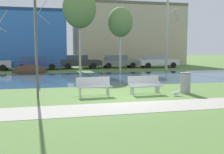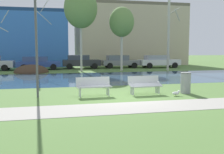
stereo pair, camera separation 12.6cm
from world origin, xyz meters
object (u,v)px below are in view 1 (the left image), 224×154
(streetlamp, at_px, (36,16))
(parked_hatch_third_dark, at_px, (79,61))
(bench_right, at_px, (145,84))
(seagull, at_px, (176,93))
(bench_left, at_px, (94,86))
(parked_wagon_fourth_grey, at_px, (118,61))
(trash_bin, at_px, (185,82))
(parked_sedan_second_blue, at_px, (37,63))
(parked_suv_fifth_white, at_px, (157,61))

(streetlamp, xyz_separation_m, parked_hatch_third_dark, (3.70, 17.04, -2.80))
(bench_right, relative_size, seagull, 3.82)
(bench_left, height_order, parked_wagon_fourth_grey, parked_wagon_fourth_grey)
(trash_bin, relative_size, parked_sedan_second_blue, 0.23)
(seagull, bearing_deg, bench_right, 147.00)
(bench_right, relative_size, streetlamp, 0.30)
(trash_bin, bearing_deg, parked_sedan_second_blue, 114.95)
(trash_bin, distance_m, streetlamp, 7.70)
(parked_sedan_second_blue, xyz_separation_m, parked_wagon_fourth_grey, (8.96, 0.69, 0.03))
(bench_right, height_order, parked_sedan_second_blue, parked_sedan_second_blue)
(trash_bin, height_order, parked_wagon_fourth_grey, parked_wagon_fourth_grey)
(parked_suv_fifth_white, bearing_deg, streetlamp, -127.70)
(trash_bin, bearing_deg, bench_right, 173.80)
(parked_sedan_second_blue, bearing_deg, seagull, -67.98)
(bench_left, bearing_deg, seagull, -12.28)
(seagull, height_order, streetlamp, streetlamp)
(trash_bin, xyz_separation_m, parked_sedan_second_blue, (-7.84, 16.85, 0.20))
(bench_right, height_order, trash_bin, trash_bin)
(trash_bin, xyz_separation_m, streetlamp, (-7.05, 0.44, 3.06))
(bench_left, distance_m, streetlamp, 4.02)
(streetlamp, bearing_deg, parked_sedan_second_blue, 92.76)
(trash_bin, xyz_separation_m, parked_suv_fifth_white, (5.59, 16.79, 0.24))
(seagull, height_order, parked_suv_fifth_white, parked_suv_fifth_white)
(streetlamp, bearing_deg, trash_bin, -3.54)
(parked_wagon_fourth_grey, xyz_separation_m, parked_suv_fifth_white, (4.47, -0.74, 0.00))
(streetlamp, height_order, parked_suv_fifth_white, streetlamp)
(parked_wagon_fourth_grey, bearing_deg, trash_bin, -93.65)
(bench_right, relative_size, parked_sedan_second_blue, 0.37)
(bench_right, bearing_deg, parked_suv_fifth_white, 65.26)
(bench_left, bearing_deg, parked_suv_fifth_white, 58.58)
(parked_sedan_second_blue, relative_size, parked_suv_fifth_white, 0.96)
(bench_left, height_order, parked_suv_fifth_white, parked_suv_fifth_white)
(seagull, bearing_deg, parked_hatch_third_dark, 98.06)
(bench_right, distance_m, parked_wagon_fourth_grey, 17.60)
(parked_sedan_second_blue, bearing_deg, bench_right, -70.77)
(bench_right, xyz_separation_m, parked_suv_fifth_white, (7.63, 16.57, 0.30))
(seagull, xyz_separation_m, parked_sedan_second_blue, (-7.05, 17.44, 0.60))
(bench_right, height_order, streetlamp, streetlamp)
(bench_right, height_order, parked_wagon_fourth_grey, parked_wagon_fourth_grey)
(trash_bin, relative_size, parked_wagon_fourth_grey, 0.24)
(bench_left, xyz_separation_m, parked_wagon_fourth_grey, (5.65, 17.31, 0.29))
(bench_left, bearing_deg, streetlamp, 175.14)
(trash_bin, relative_size, seagull, 2.41)
(bench_left, xyz_separation_m, trash_bin, (4.53, -0.22, 0.06))
(parked_hatch_third_dark, bearing_deg, trash_bin, -79.16)
(bench_right, xyz_separation_m, parked_wagon_fourth_grey, (3.16, 17.31, 0.29))
(parked_hatch_third_dark, bearing_deg, parked_sedan_second_blue, -172.08)
(parked_sedan_second_blue, bearing_deg, bench_left, -78.74)
(streetlamp, distance_m, parked_hatch_third_dark, 17.66)
(trash_bin, bearing_deg, parked_suv_fifth_white, 71.58)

